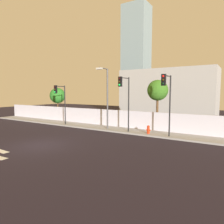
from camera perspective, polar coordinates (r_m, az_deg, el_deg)
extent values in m
plane|color=black|center=(16.35, -19.19, -8.68)|extent=(80.00, 80.00, 0.00)
cube|color=#969696|center=(22.24, -2.39, -4.43)|extent=(36.00, 2.40, 0.15)
cube|color=silver|center=(23.15, -0.58, -1.59)|extent=(36.00, 0.18, 1.80)
cylinder|color=black|center=(19.63, 4.61, 2.02)|extent=(0.12, 0.12, 5.16)
cylinder|color=black|center=(19.18, 3.50, 9.36)|extent=(0.34, 1.17, 0.08)
cube|color=black|center=(18.72, 2.28, 8.38)|extent=(0.38, 0.27, 0.90)
sphere|color=black|center=(18.65, 2.03, 9.23)|extent=(0.18, 0.18, 0.18)
sphere|color=#33260A|center=(18.64, 2.03, 8.37)|extent=(0.18, 0.18, 0.18)
sphere|color=#19F24C|center=(18.62, 2.03, 7.51)|extent=(0.18, 0.18, 0.18)
cylinder|color=black|center=(24.67, -12.86, 1.88)|extent=(0.12, 0.12, 4.51)
cylinder|color=black|center=(24.21, -14.14, 6.89)|extent=(0.17, 1.29, 0.08)
cube|color=black|center=(23.80, -15.32, 6.05)|extent=(0.35, 0.22, 0.90)
sphere|color=black|center=(23.73, -15.56, 6.69)|extent=(0.18, 0.18, 0.18)
sphere|color=#33260A|center=(23.73, -15.55, 6.02)|extent=(0.18, 0.18, 0.18)
sphere|color=#19F24C|center=(23.73, -15.53, 5.34)|extent=(0.18, 0.18, 0.18)
cylinder|color=black|center=(18.13, 15.70, 1.56)|extent=(0.12, 0.12, 5.17)
cylinder|color=black|center=(17.39, 15.05, 9.61)|extent=(0.14, 1.59, 0.08)
cube|color=black|center=(16.62, 14.08, 8.61)|extent=(0.35, 0.21, 0.90)
sphere|color=red|center=(16.53, 13.95, 9.57)|extent=(0.18, 0.18, 0.18)
sphere|color=#33260A|center=(16.51, 13.93, 8.60)|extent=(0.18, 0.18, 0.18)
sphere|color=black|center=(16.50, 13.91, 7.63)|extent=(0.18, 0.18, 0.18)
cylinder|color=#4C4C51|center=(21.07, -1.27, 3.59)|extent=(0.16, 0.16, 6.12)
cylinder|color=#4C4C51|center=(20.46, -2.38, 11.97)|extent=(0.28, 1.66, 0.10)
cube|color=beige|center=(19.72, -3.55, 11.90)|extent=(0.62, 0.30, 0.16)
cylinder|color=red|center=(19.16, 10.00, -5.02)|extent=(0.24, 0.24, 0.59)
sphere|color=red|center=(19.11, 10.02, -4.03)|extent=(0.26, 0.26, 0.26)
cylinder|color=red|center=(19.22, 9.53, -4.89)|extent=(0.10, 0.09, 0.09)
cylinder|color=red|center=(19.10, 10.48, -4.97)|extent=(0.10, 0.09, 0.09)
cylinder|color=brown|center=(30.17, -14.73, 0.59)|extent=(0.18, 0.18, 2.82)
sphere|color=#287224|center=(30.07, -14.82, 4.40)|extent=(2.15, 2.15, 2.15)
cylinder|color=brown|center=(21.86, 12.38, -0.27)|extent=(0.23, 0.23, 3.52)
sphere|color=#386F1F|center=(21.75, 12.51, 5.89)|extent=(2.14, 2.14, 2.14)
cube|color=#A9A9A9|center=(34.86, 15.11, 5.10)|extent=(14.76, 6.00, 7.52)
cube|color=gray|center=(50.93, 6.69, 14.65)|extent=(5.75, 5.00, 23.99)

